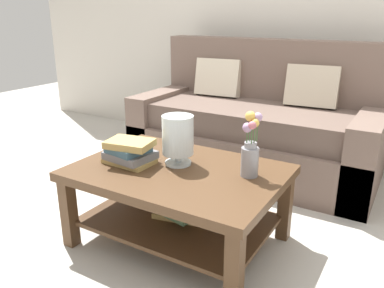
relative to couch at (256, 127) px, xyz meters
name	(u,v)px	position (x,y,z in m)	size (l,w,h in m)	color
ground_plane	(212,222)	(0.12, -1.00, -0.36)	(10.00, 10.00, 0.00)	#B7B2A8
back_wall	(303,3)	(0.12, 0.65, 0.99)	(6.40, 0.12, 2.70)	beige
couch	(256,127)	(0.00, 0.00, 0.00)	(1.95, 0.90, 1.06)	brown
coffee_table	(178,190)	(0.05, -1.29, -0.04)	(1.13, 0.80, 0.46)	#4C331E
book_stack_main	(130,152)	(-0.23, -1.36, 0.16)	(0.30, 0.25, 0.14)	tan
glass_hurricane_vase	(178,137)	(0.01, -1.23, 0.25)	(0.18, 0.18, 0.28)	silver
flower_pitcher	(250,150)	(0.43, -1.17, 0.24)	(0.09, 0.10, 0.34)	gray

